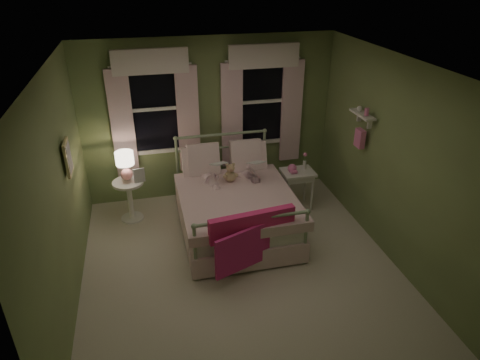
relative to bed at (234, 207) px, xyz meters
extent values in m
plane|color=beige|center=(-0.12, -0.85, -0.38)|extent=(4.20, 4.20, 0.00)
plane|color=white|center=(-0.12, -0.85, 2.22)|extent=(4.20, 4.20, 0.00)
plane|color=#7A9559|center=(-0.12, 1.25, 0.92)|extent=(4.00, 0.00, 4.00)
plane|color=#7A9559|center=(-0.12, -2.95, 0.92)|extent=(4.00, 0.00, 4.00)
plane|color=#7A9559|center=(-2.12, -0.85, 0.92)|extent=(0.00, 4.20, 4.20)
plane|color=#7A9559|center=(1.88, -0.85, 0.92)|extent=(0.00, 4.20, 4.20)
cube|color=white|center=(0.00, -0.03, 0.04)|extent=(1.44, 1.94, 0.26)
cube|color=white|center=(0.00, -0.03, -0.20)|extent=(1.54, 2.02, 0.30)
cube|color=white|center=(0.00, -0.18, 0.22)|extent=(1.58, 1.75, 0.14)
cylinder|color=#9EB793|center=(-0.69, -0.03, -0.08)|extent=(0.04, 1.90, 0.04)
cylinder|color=#9EB793|center=(0.69, -0.03, -0.08)|extent=(0.04, 1.90, 0.04)
cylinder|color=#9EB793|center=(-0.71, 0.94, 0.19)|extent=(0.04, 0.04, 1.15)
cylinder|color=#9EB793|center=(0.71, 0.94, 0.19)|extent=(0.04, 0.04, 1.15)
sphere|color=#9EB793|center=(-0.71, 0.94, 0.77)|extent=(0.07, 0.07, 0.07)
sphere|color=#9EB793|center=(0.71, 0.94, 0.77)|extent=(0.07, 0.07, 0.07)
cylinder|color=#9EB793|center=(0.00, 0.94, 0.77)|extent=(1.42, 0.04, 0.04)
cylinder|color=#9EB793|center=(0.00, 0.94, 0.55)|extent=(1.38, 0.03, 0.03)
cylinder|color=#9EB793|center=(-0.71, -1.00, 0.02)|extent=(0.04, 0.04, 0.80)
cylinder|color=#9EB793|center=(0.71, -1.00, 0.02)|extent=(0.04, 0.04, 0.80)
sphere|color=#9EB793|center=(-0.71, -1.00, 0.42)|extent=(0.07, 0.07, 0.07)
sphere|color=#9EB793|center=(0.71, -1.00, 0.42)|extent=(0.07, 0.07, 0.07)
cylinder|color=#9EB793|center=(0.00, -1.00, 0.42)|extent=(1.42, 0.04, 0.04)
cube|color=white|center=(-0.38, 0.67, 0.42)|extent=(0.55, 0.32, 0.57)
cube|color=white|center=(0.38, 0.67, 0.42)|extent=(0.55, 0.32, 0.57)
cube|color=white|center=(-0.33, 0.67, 0.50)|extent=(0.48, 0.30, 0.51)
cube|color=white|center=(0.33, 0.67, 0.50)|extent=(0.48, 0.30, 0.51)
cube|color=#E12C70|center=(0.00, -1.00, 0.34)|extent=(1.10, 0.24, 0.32)
cube|color=#D2297A|center=(0.00, -1.07, 0.07)|extent=(1.04, 0.44, 0.55)
imported|color=#F7D1DD|center=(-0.28, 0.42, 0.58)|extent=(0.30, 0.21, 0.78)
imported|color=#F7D1DD|center=(0.28, 0.42, 0.52)|extent=(0.37, 0.32, 0.66)
imported|color=beige|center=(-0.28, 0.17, 0.58)|extent=(0.22, 0.16, 0.26)
imported|color=beige|center=(0.28, 0.17, 0.54)|extent=(0.22, 0.16, 0.26)
sphere|color=tan|center=(0.00, 0.27, 0.37)|extent=(0.17, 0.17, 0.17)
sphere|color=tan|center=(0.00, 0.25, 0.51)|extent=(0.12, 0.12, 0.12)
sphere|color=tan|center=(-0.04, 0.25, 0.56)|extent=(0.05, 0.05, 0.05)
sphere|color=tan|center=(0.05, 0.25, 0.56)|extent=(0.05, 0.05, 0.05)
sphere|color=tan|center=(-0.08, 0.24, 0.39)|extent=(0.06, 0.06, 0.06)
sphere|color=tan|center=(0.08, 0.24, 0.39)|extent=(0.06, 0.06, 0.06)
sphere|color=#8C6B51|center=(0.00, 0.20, 0.50)|extent=(0.04, 0.04, 0.04)
cylinder|color=white|center=(-1.48, 0.65, 0.25)|extent=(0.46, 0.46, 0.04)
cylinder|color=white|center=(-1.48, 0.65, -0.06)|extent=(0.08, 0.08, 0.60)
cylinder|color=white|center=(-1.48, 0.65, -0.37)|extent=(0.34, 0.34, 0.03)
sphere|color=pink|center=(-1.48, 0.65, 0.39)|extent=(0.18, 0.18, 0.18)
cylinder|color=pink|center=(-1.48, 0.65, 0.51)|extent=(0.03, 0.03, 0.11)
cylinder|color=#FFEAC6|center=(-1.48, 0.65, 0.65)|extent=(0.26, 0.26, 0.19)
imported|color=beige|center=(-1.38, 0.57, 0.27)|extent=(0.20, 0.25, 0.02)
cube|color=white|center=(1.11, 0.39, 0.25)|extent=(0.50, 0.40, 0.04)
cube|color=white|center=(1.11, 0.39, 0.18)|extent=(0.44, 0.34, 0.08)
cylinder|color=white|center=(0.91, 0.24, -0.07)|extent=(0.04, 0.04, 0.60)
cylinder|color=white|center=(1.31, 0.24, -0.07)|extent=(0.04, 0.04, 0.60)
cylinder|color=white|center=(0.91, 0.54, -0.07)|extent=(0.04, 0.04, 0.60)
cylinder|color=white|center=(1.31, 0.54, -0.07)|extent=(0.04, 0.04, 0.60)
sphere|color=pink|center=(1.01, 0.39, 0.33)|extent=(0.14, 0.14, 0.14)
cube|color=pink|center=(1.01, 0.30, 0.31)|extent=(0.10, 0.04, 0.04)
cylinder|color=white|center=(1.23, 0.44, 0.34)|extent=(0.05, 0.05, 0.14)
cylinder|color=#4C7F3F|center=(1.23, 0.44, 0.45)|extent=(0.01, 0.01, 0.12)
sphere|color=pink|center=(1.23, 0.44, 0.52)|extent=(0.06, 0.06, 0.06)
cube|color=black|center=(-0.97, 1.23, 1.17)|extent=(0.76, 0.02, 1.35)
cube|color=white|center=(-0.97, 1.21, 1.87)|extent=(0.84, 0.05, 0.06)
cube|color=white|center=(-0.97, 1.21, 0.47)|extent=(0.84, 0.05, 0.06)
cube|color=white|center=(-1.37, 1.21, 1.17)|extent=(0.06, 0.05, 1.40)
cube|color=white|center=(-0.57, 1.21, 1.17)|extent=(0.06, 0.05, 1.40)
cube|color=white|center=(-0.97, 1.21, 1.17)|extent=(0.76, 0.04, 0.05)
cube|color=silver|center=(-1.47, 1.17, 0.97)|extent=(0.34, 0.06, 1.70)
cube|color=silver|center=(-0.47, 1.17, 0.97)|extent=(0.34, 0.06, 1.70)
cube|color=white|center=(-0.97, 1.15, 1.90)|extent=(1.10, 0.08, 0.36)
cylinder|color=white|center=(-0.97, 1.19, 1.84)|extent=(1.20, 0.03, 0.03)
cube|color=black|center=(0.73, 1.23, 1.17)|extent=(0.76, 0.02, 1.35)
cube|color=white|center=(0.73, 1.21, 1.87)|extent=(0.84, 0.05, 0.06)
cube|color=white|center=(0.73, 1.21, 0.47)|extent=(0.84, 0.05, 0.06)
cube|color=white|center=(0.33, 1.21, 1.17)|extent=(0.06, 0.05, 1.40)
cube|color=white|center=(1.13, 1.21, 1.17)|extent=(0.06, 0.05, 1.40)
cube|color=white|center=(0.73, 1.21, 1.17)|extent=(0.76, 0.04, 0.05)
cube|color=white|center=(0.23, 1.17, 0.97)|extent=(0.34, 0.06, 1.70)
cube|color=white|center=(1.23, 1.17, 0.97)|extent=(0.34, 0.06, 1.70)
cube|color=white|center=(0.73, 1.15, 1.90)|extent=(1.10, 0.08, 0.36)
cylinder|color=white|center=(0.73, 1.19, 1.84)|extent=(1.20, 0.03, 0.03)
cube|color=white|center=(1.77, -0.15, 1.32)|extent=(0.15, 0.50, 0.03)
cube|color=white|center=(1.81, -0.30, 1.24)|extent=(0.06, 0.03, 0.14)
cube|color=white|center=(1.81, 0.00, 1.24)|extent=(0.06, 0.03, 0.14)
cylinder|color=pink|center=(1.77, -0.25, 1.39)|extent=(0.06, 0.06, 0.10)
sphere|color=white|center=(1.77, -0.05, 1.37)|extent=(0.08, 0.08, 0.08)
cube|color=pink|center=(1.78, -0.15, 0.97)|extent=(0.08, 0.18, 0.26)
cube|color=beige|center=(-2.07, -0.25, 1.12)|extent=(0.03, 0.32, 0.42)
cube|color=silver|center=(-2.06, -0.25, 1.12)|extent=(0.01, 0.25, 0.34)
camera|label=1|loc=(-1.15, -5.21, 3.21)|focal=32.00mm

